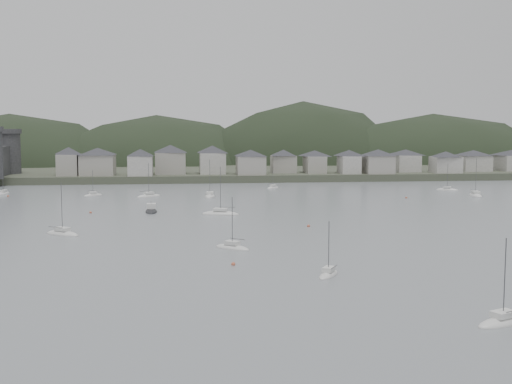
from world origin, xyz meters
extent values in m
plane|color=slate|center=(0.00, 0.00, 0.00)|extent=(900.00, 900.00, 0.00)
cube|color=#383D2D|center=(0.00, 295.00, 1.50)|extent=(900.00, 250.00, 3.00)
ellipsoid|color=black|center=(-110.87, 271.94, -10.14)|extent=(138.98, 92.48, 81.13)
ellipsoid|color=black|center=(-32.30, 272.87, -9.97)|extent=(132.08, 90.41, 79.74)
ellipsoid|color=black|center=(50.65, 272.93, -12.68)|extent=(133.88, 88.37, 101.41)
ellipsoid|color=black|center=(125.95, 267.91, -10.32)|extent=(165.81, 81.78, 82.55)
cylinder|color=#2F2F32|center=(-92.00, 194.00, 11.50)|extent=(10.00, 10.00, 17.00)
cube|color=#2F2F32|center=(-92.00, 180.00, 9.00)|extent=(3.50, 30.00, 12.00)
cube|color=#9A978D|center=(-65.00, 181.96, 7.29)|extent=(8.34, 12.91, 8.59)
pyramid|color=#2C2D32|center=(-65.00, 181.96, 13.09)|extent=(15.78, 15.78, 3.01)
cube|color=#9A978D|center=(-53.32, 181.32, 7.18)|extent=(13.68, 13.35, 8.36)
pyramid|color=#2C2D32|center=(-53.32, 181.32, 12.82)|extent=(20.07, 20.07, 2.93)
cube|color=#9F9B95|center=(-35.57, 176.02, 7.04)|extent=(9.78, 10.20, 8.08)
pyramid|color=#2C2D32|center=(-35.57, 176.02, 12.49)|extent=(14.83, 14.83, 2.83)
cube|color=#9A978D|center=(-23.51, 185.65, 7.55)|extent=(12.59, 13.33, 9.09)
pyramid|color=#2C2D32|center=(-23.51, 185.65, 13.68)|extent=(19.24, 19.24, 3.18)
cube|color=#9F9B95|center=(-5.75, 184.10, 7.43)|extent=(10.74, 12.17, 8.87)
pyramid|color=#2C2D32|center=(-5.75, 184.10, 13.42)|extent=(17.01, 17.01, 3.10)
cube|color=#9A978D|center=(9.92, 177.53, 6.85)|extent=(11.63, 12.09, 7.69)
pyramid|color=#2C2D32|center=(9.92, 177.53, 12.04)|extent=(17.61, 17.61, 2.69)
cube|color=#9A978D|center=(25.25, 186.19, 6.72)|extent=(10.37, 9.35, 7.44)
pyramid|color=#2C2D32|center=(25.25, 186.19, 11.74)|extent=(14.65, 14.65, 2.60)
cube|color=#9A978D|center=(38.63, 183.79, 6.61)|extent=(8.24, 12.20, 7.22)
pyramid|color=#2C2D32|center=(38.63, 183.79, 11.48)|extent=(15.17, 15.17, 2.53)
cube|color=#9F9B95|center=(52.50, 178.55, 6.73)|extent=(8.06, 10.91, 7.46)
pyramid|color=#2C2D32|center=(52.50, 178.55, 11.77)|extent=(14.08, 14.08, 2.61)
cube|color=#9A978D|center=(64.81, 177.06, 6.83)|extent=(11.73, 11.78, 7.66)
pyramid|color=#2C2D32|center=(64.81, 177.06, 12.00)|extent=(17.46, 17.46, 2.68)
cube|color=#9F9B95|center=(80.64, 186.91, 6.67)|extent=(10.19, 13.02, 7.33)
pyramid|color=#2C2D32|center=(80.64, 186.91, 11.62)|extent=(17.23, 17.23, 2.57)
cube|color=#9F9B95|center=(95.55, 178.06, 6.44)|extent=(11.70, 9.81, 6.88)
pyramid|color=#2C2D32|center=(95.55, 178.06, 11.08)|extent=(15.97, 15.97, 2.41)
cube|color=#9F9B95|center=(112.40, 186.91, 6.50)|extent=(12.83, 12.48, 7.00)
pyramid|color=#2C2D32|center=(112.40, 186.91, 11.22)|extent=(18.79, 18.79, 2.45)
cube|color=#9F9B95|center=(130.73, 187.42, 6.48)|extent=(11.07, 13.50, 6.97)
pyramid|color=#2C2D32|center=(130.73, 187.42, 11.19)|extent=(18.25, 18.25, 2.44)
ellipsoid|color=silver|center=(76.43, 131.68, 0.05)|extent=(7.84, 6.16, 1.54)
cube|color=silver|center=(76.43, 131.68, 1.12)|extent=(3.18, 2.86, 0.70)
cylinder|color=#3F3F42|center=(76.43, 131.68, 5.01)|extent=(0.12, 0.12, 9.62)
cylinder|color=#3F3F42|center=(75.25, 130.95, 1.67)|extent=(2.99, 1.91, 0.10)
ellipsoid|color=silver|center=(77.76, 112.15, 0.05)|extent=(4.67, 10.18, 1.96)
cube|color=silver|center=(77.76, 112.15, 1.33)|extent=(2.68, 3.73, 0.70)
cylinder|color=#3F3F42|center=(77.76, 112.15, 6.33)|extent=(0.12, 0.12, 12.26)
cylinder|color=#3F3F42|center=(77.48, 113.90, 1.88)|extent=(0.81, 4.37, 0.10)
ellipsoid|color=silver|center=(-9.86, 120.35, 0.05)|extent=(4.20, 9.96, 1.93)
cube|color=silver|center=(-9.86, 120.35, 1.32)|extent=(2.51, 3.61, 0.70)
cylinder|color=#3F3F42|center=(-9.86, 120.35, 6.24)|extent=(0.12, 0.12, 12.08)
cylinder|color=#3F3F42|center=(-10.06, 122.07, 1.87)|extent=(0.61, 4.33, 0.10)
ellipsoid|color=silver|center=(-29.75, 122.67, 0.05)|extent=(8.75, 7.19, 1.74)
cube|color=silver|center=(-29.75, 122.67, 1.22)|extent=(3.59, 3.29, 0.70)
cylinder|color=#3F3F42|center=(-29.75, 122.67, 5.63)|extent=(0.12, 0.12, 10.86)
cylinder|color=#3F3F42|center=(-31.04, 123.55, 1.77)|extent=(3.29, 2.28, 0.10)
ellipsoid|color=silver|center=(-48.39, 128.12, 0.05)|extent=(6.53, 5.81, 1.33)
cube|color=silver|center=(-48.39, 128.12, 1.01)|extent=(2.73, 2.59, 0.70)
cylinder|color=#3F3F42|center=(-48.39, 128.12, 4.35)|extent=(0.12, 0.12, 8.31)
cylinder|color=#3F3F42|center=(-49.32, 128.86, 1.56)|extent=(2.40, 1.94, 0.10)
ellipsoid|color=silver|center=(14.94, 146.97, 0.05)|extent=(6.02, 5.90, 1.28)
cube|color=silver|center=(14.94, 146.97, 0.99)|extent=(2.59, 2.56, 0.70)
cylinder|color=#3F3F42|center=(14.94, 146.97, 4.19)|extent=(0.12, 0.12, 7.98)
cylinder|color=#3F3F42|center=(14.11, 147.77, 1.54)|extent=(2.14, 2.06, 0.10)
ellipsoid|color=silver|center=(3.01, 5.98, 0.05)|extent=(5.21, 6.69, 1.31)
cube|color=silver|center=(3.01, 5.98, 1.01)|extent=(2.43, 2.71, 0.70)
cylinder|color=#3F3F42|center=(3.01, 5.98, 4.30)|extent=(0.12, 0.12, 8.20)
cylinder|color=#3F3F42|center=(3.63, 4.97, 1.56)|extent=(1.62, 2.57, 0.10)
ellipsoid|color=silver|center=(-9.88, 29.53, 0.05)|extent=(7.33, 6.93, 1.53)
cube|color=silver|center=(-9.88, 29.53, 1.12)|extent=(3.12, 3.04, 0.70)
cylinder|color=#3F3F42|center=(-9.88, 29.53, 4.98)|extent=(0.12, 0.12, 9.56)
cylinder|color=#3F3F42|center=(-8.85, 30.45, 1.67)|extent=(2.63, 2.37, 0.10)
ellipsoid|color=silver|center=(-9.12, 76.67, 0.05)|extent=(10.38, 5.96, 1.98)
cube|color=silver|center=(-9.12, 76.67, 1.34)|extent=(3.95, 3.11, 0.70)
cylinder|color=#3F3F42|center=(-9.12, 76.67, 6.38)|extent=(0.12, 0.12, 12.36)
cylinder|color=#3F3F42|center=(-7.42, 77.20, 1.89)|extent=(4.28, 1.42, 0.10)
ellipsoid|color=silver|center=(17.59, -20.00, 0.05)|extent=(8.25, 5.40, 1.58)
cube|color=silver|center=(17.59, -20.00, 1.14)|extent=(3.22, 2.68, 0.70)
cylinder|color=#3F3F42|center=(17.59, -20.00, 5.13)|extent=(0.12, 0.12, 9.87)
ellipsoid|color=silver|center=(-79.57, 137.19, 0.05)|extent=(3.83, 8.18, 1.57)
cube|color=silver|center=(-79.57, 137.19, 1.14)|extent=(2.18, 3.01, 0.70)
cylinder|color=#3F3F42|center=(-79.57, 137.19, 5.11)|extent=(0.12, 0.12, 9.83)
cylinder|color=#3F3F42|center=(-79.32, 135.80, 1.69)|extent=(0.71, 3.50, 0.10)
ellipsoid|color=silver|center=(-44.38, 49.37, 0.05)|extent=(8.72, 7.40, 1.75)
cube|color=silver|center=(-44.38, 49.37, 1.22)|extent=(3.61, 3.35, 0.70)
cylinder|color=#3F3F42|center=(-44.38, 49.37, 5.66)|extent=(0.12, 0.12, 10.93)
cylinder|color=#3F3F42|center=(-45.65, 48.45, 1.77)|extent=(3.24, 2.39, 0.10)
ellipsoid|color=black|center=(-27.30, 83.85, 0.05)|extent=(3.44, 8.66, 1.88)
cube|color=silver|center=(-27.30, 83.85, 1.64)|extent=(2.50, 2.66, 1.40)
cylinder|color=#3F3F42|center=(-27.30, 83.85, 2.54)|extent=(0.10, 0.10, 1.20)
sphere|color=#B9593D|center=(-75.85, 128.69, 0.15)|extent=(0.70, 0.70, 0.70)
sphere|color=#B9593D|center=(-10.89, 15.17, 0.15)|extent=(0.70, 0.70, 0.70)
sphere|color=#B9593D|center=(52.68, 108.52, 0.15)|extent=(0.70, 0.70, 0.70)
sphere|color=#B9593D|center=(-43.23, 83.79, 0.15)|extent=(0.70, 0.70, 0.70)
sphere|color=#B9593D|center=(9.66, 54.09, 0.15)|extent=(0.70, 0.70, 0.70)
camera|label=1|loc=(-19.40, -88.25, 22.66)|focal=44.83mm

